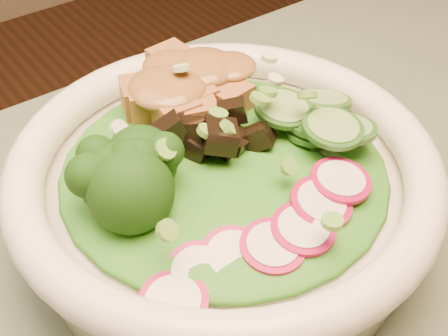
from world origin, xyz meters
TOP-DOWN VIEW (x-y plane):
  - salad_bowl at (0.00, 0.15)m, footprint 0.30×0.30m
  - lettuce_bed at (0.00, 0.15)m, footprint 0.23×0.23m
  - broccoli_florets at (-0.07, 0.16)m, footprint 0.11×0.10m
  - radish_slices at (-0.01, 0.08)m, footprint 0.13×0.08m
  - cucumber_slices at (0.07, 0.14)m, footprint 0.10×0.10m
  - mushroom_heap at (0.01, 0.17)m, footprint 0.10×0.10m
  - tofu_cubes at (0.02, 0.22)m, footprint 0.12×0.10m
  - peanut_sauce at (0.02, 0.22)m, footprint 0.08×0.06m
  - scallion_garnish at (0.00, 0.15)m, footprint 0.21×0.21m

SIDE VIEW (x-z plane):
  - salad_bowl at x=0.00m, z-range 0.75..0.83m
  - lettuce_bed at x=0.00m, z-range 0.80..0.83m
  - radish_slices at x=-0.01m, z-range 0.81..0.83m
  - cucumber_slices at x=0.07m, z-range 0.81..0.85m
  - tofu_cubes at x=0.02m, z-range 0.81..0.85m
  - mushroom_heap at x=0.01m, z-range 0.81..0.85m
  - broccoli_florets at x=-0.07m, z-range 0.81..0.86m
  - scallion_garnish at x=0.00m, z-range 0.83..0.86m
  - peanut_sauce at x=0.02m, z-range 0.84..0.85m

